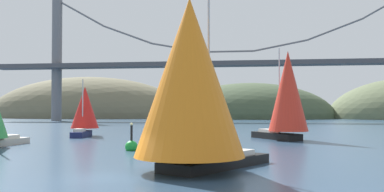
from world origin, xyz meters
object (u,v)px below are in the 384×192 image
(sailboat_scarlet_sail, at_px, (287,94))
(sailboat_orange_sail, at_px, (191,80))
(channel_buoy, at_px, (131,146))
(sailboat_red_spinnaker, at_px, (85,109))

(sailboat_scarlet_sail, height_order, sailboat_orange_sail, sailboat_orange_sail)
(sailboat_scarlet_sail, distance_m, channel_buoy, 20.48)
(sailboat_scarlet_sail, bearing_deg, sailboat_red_spinnaker, 171.45)
(sailboat_orange_sail, relative_size, sailboat_red_spinnaker, 1.60)
(channel_buoy, bearing_deg, sailboat_scarlet_sail, 44.88)
(sailboat_orange_sail, height_order, channel_buoy, sailboat_orange_sail)
(sailboat_scarlet_sail, relative_size, channel_buoy, 4.03)
(sailboat_red_spinnaker, bearing_deg, sailboat_orange_sail, -58.14)
(sailboat_scarlet_sail, relative_size, sailboat_red_spinnaker, 1.45)
(sailboat_red_spinnaker, xyz_separation_m, channel_buoy, (11.56, -17.89, -3.08))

